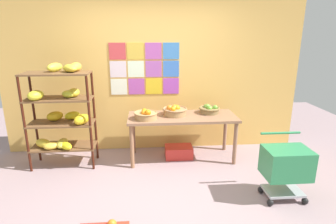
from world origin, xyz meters
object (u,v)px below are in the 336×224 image
Objects in this scene: fruit_basket_back_left at (146,115)px; fruit_basket_right at (209,109)px; display_table at (182,121)px; shopping_cart at (286,165)px; fruit_basket_centre at (175,111)px; banana_shelf_unit at (61,111)px; produce_crate_under_table at (179,152)px.

fruit_basket_back_left reaches higher than fruit_basket_right.
display_table is 0.61m from fruit_basket_back_left.
fruit_basket_centre is at bearing 132.73° from shopping_cart.
shopping_cart is at bearing -47.95° from display_table.
banana_shelf_unit is 3.17m from shopping_cart.
fruit_basket_back_left is 0.45× the size of shopping_cart.
fruit_basket_back_left is at bearing -160.30° from fruit_basket_centre.
fruit_basket_right is (1.03, 0.24, -0.01)m from fruit_basket_back_left.
fruit_basket_back_left reaches higher than produce_crate_under_table.
fruit_basket_right is 0.76× the size of produce_crate_under_table.
shopping_cart is (1.15, -1.27, 0.36)m from produce_crate_under_table.
banana_shelf_unit reaches higher than produce_crate_under_table.
banana_shelf_unit is at bearing 157.69° from shopping_cart.
produce_crate_under_table is 0.56× the size of shopping_cart.
display_table is at bearing 130.96° from shopping_cart.
fruit_basket_centre is 0.48× the size of shopping_cart.
shopping_cart is at bearing -21.22° from banana_shelf_unit.
display_table is (1.82, 0.09, -0.23)m from banana_shelf_unit.
fruit_basket_right is 0.42× the size of shopping_cart.
fruit_basket_centre reaches higher than shopping_cart.
banana_shelf_unit is 1.25m from fruit_basket_back_left.
fruit_basket_back_left is at bearing -168.56° from display_table.
fruit_basket_back_left is at bearing -1.16° from banana_shelf_unit.
display_table is 0.55m from produce_crate_under_table.
fruit_basket_right is at bearing 114.60° from shopping_cart.
produce_crate_under_table is at bearing 140.41° from display_table.
fruit_basket_centre is 0.87× the size of produce_crate_under_table.
fruit_basket_centre reaches higher than fruit_basket_right.
fruit_basket_centre is at bearing 157.72° from display_table.
fruit_basket_centre is (1.70, 0.14, -0.08)m from banana_shelf_unit.
fruit_basket_back_left is 1.07× the size of fruit_basket_right.
fruit_basket_right is at bearing 7.30° from fruit_basket_centre.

